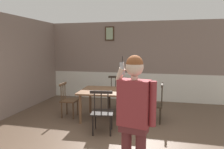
# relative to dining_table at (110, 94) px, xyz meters

# --- Properties ---
(ground_plane) EXTENTS (7.90, 7.90, 0.00)m
(ground_plane) POSITION_rel_dining_table_xyz_m (0.35, -1.36, -0.68)
(ground_plane) COLOR brown
(room_back_partition) EXTENTS (6.25, 0.17, 2.77)m
(room_back_partition) POSITION_rel_dining_table_xyz_m (0.35, 2.23, 0.65)
(room_back_partition) COLOR gray
(room_back_partition) RESTS_ON ground_plane
(dining_table) EXTENTS (1.59, 1.19, 0.77)m
(dining_table) POSITION_rel_dining_table_xyz_m (0.00, 0.00, 0.00)
(dining_table) COLOR brown
(dining_table) RESTS_ON ground_plane
(chair_near_window) EXTENTS (0.47, 0.47, 0.99)m
(chair_near_window) POSITION_rel_dining_table_xyz_m (1.15, 0.07, -0.21)
(chair_near_window) COLOR #2D2319
(chair_near_window) RESTS_ON ground_plane
(chair_by_doorway) EXTENTS (0.52, 0.52, 1.00)m
(chair_by_doorway) POSITION_rel_dining_table_xyz_m (-0.06, 0.94, -0.20)
(chair_by_doorway) COLOR #2D2319
(chair_by_doorway) RESTS_ON ground_plane
(chair_at_table_head) EXTENTS (0.54, 0.54, 0.99)m
(chair_at_table_head) POSITION_rel_dining_table_xyz_m (0.06, -0.94, -0.20)
(chair_at_table_head) COLOR black
(chair_at_table_head) RESTS_ON ground_plane
(chair_opposite_corner) EXTENTS (0.42, 0.42, 0.92)m
(chair_opposite_corner) POSITION_rel_dining_table_xyz_m (-1.15, -0.07, -0.22)
(chair_opposite_corner) COLOR #513823
(chair_opposite_corner) RESTS_ON ground_plane
(person_figure) EXTENTS (0.56, 0.30, 1.79)m
(person_figure) POSITION_rel_dining_table_xyz_m (0.96, -2.53, 0.36)
(person_figure) COLOR brown
(person_figure) RESTS_ON ground_plane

